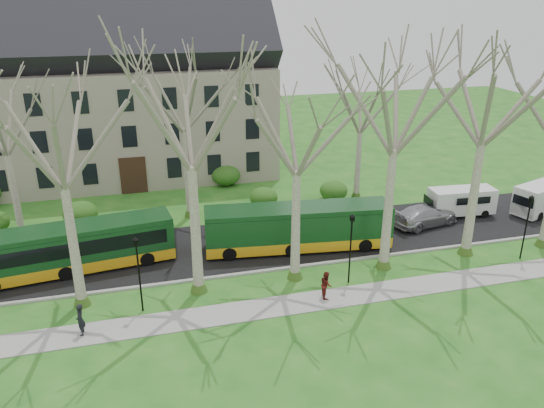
{
  "coord_description": "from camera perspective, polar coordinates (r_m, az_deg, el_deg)",
  "views": [
    {
      "loc": [
        -5.49,
        -26.62,
        16.05
      ],
      "look_at": [
        2.33,
        3.0,
        3.87
      ],
      "focal_mm": 35.0,
      "sensor_mm": 36.0,
      "label": 1
    }
  ],
  "objects": [
    {
      "name": "ground",
      "position": [
        31.56,
        -2.73,
        -8.92
      ],
      "size": [
        120.0,
        120.0,
        0.0
      ],
      "primitive_type": "plane",
      "color": "#1F601B",
      "rests_on": "ground"
    },
    {
      "name": "sidewalk",
      "position": [
        29.47,
        -1.68,
        -11.26
      ],
      "size": [
        70.0,
        2.0,
        0.06
      ],
      "primitive_type": "cube",
      "color": "gray",
      "rests_on": "ground"
    },
    {
      "name": "road",
      "position": [
        36.31,
        -4.58,
        -4.58
      ],
      "size": [
        80.0,
        8.0,
        0.06
      ],
      "primitive_type": "cube",
      "color": "black",
      "rests_on": "ground"
    },
    {
      "name": "curb",
      "position": [
        32.8,
        -3.29,
        -7.52
      ],
      "size": [
        80.0,
        0.25,
        0.14
      ],
      "primitive_type": "cube",
      "color": "#A5A39E",
      "rests_on": "ground"
    },
    {
      "name": "building",
      "position": [
        51.24,
        -15.51,
        11.95
      ],
      "size": [
        26.5,
        12.2,
        16.0
      ],
      "color": "gray",
      "rests_on": "ground"
    },
    {
      "name": "tree_row_verge",
      "position": [
        28.92,
        -3.1,
        3.41
      ],
      "size": [
        49.0,
        7.0,
        14.0
      ],
      "color": "gray",
      "rests_on": "ground"
    },
    {
      "name": "tree_row_far",
      "position": [
        39.16,
        -8.25,
        6.58
      ],
      "size": [
        33.0,
        7.0,
        12.0
      ],
      "color": "gray",
      "rests_on": "ground"
    },
    {
      "name": "lamp_row",
      "position": [
        29.46,
        -2.4,
        -5.57
      ],
      "size": [
        36.22,
        0.22,
        4.3
      ],
      "color": "black",
      "rests_on": "ground"
    },
    {
      "name": "hedges",
      "position": [
        43.32,
        -12.76,
        0.79
      ],
      "size": [
        30.6,
        8.6,
        2.0
      ],
      "color": "#244E16",
      "rests_on": "ground"
    },
    {
      "name": "bus_lead",
      "position": [
        34.8,
        -20.6,
        -4.42
      ],
      "size": [
        12.26,
        4.06,
        3.01
      ],
      "primitive_type": null,
      "rotation": [
        0.0,
        0.0,
        0.13
      ],
      "color": "#113E19",
      "rests_on": "road"
    },
    {
      "name": "bus_follow",
      "position": [
        35.34,
        2.83,
        -2.48
      ],
      "size": [
        12.54,
        4.0,
        3.08
      ],
      "primitive_type": null,
      "rotation": [
        0.0,
        0.0,
        -0.12
      ],
      "color": "#113E19",
      "rests_on": "road"
    },
    {
      "name": "sedan",
      "position": [
        40.71,
        16.16,
        -1.19
      ],
      "size": [
        5.56,
        3.24,
        1.52
      ],
      "primitive_type": "imported",
      "rotation": [
        0.0,
        0.0,
        1.8
      ],
      "color": "#A0A1A5",
      "rests_on": "road"
    },
    {
      "name": "van_a",
      "position": [
        43.27,
        19.69,
        0.2
      ],
      "size": [
        5.09,
        2.19,
        2.16
      ],
      "primitive_type": null,
      "rotation": [
        0.0,
        0.0,
        -0.08
      ],
      "color": "silver",
      "rests_on": "road"
    },
    {
      "name": "van_b",
      "position": [
        46.44,
        27.17,
        0.6
      ],
      "size": [
        5.75,
        3.56,
        2.36
      ],
      "primitive_type": null,
      "rotation": [
        0.0,
        0.0,
        0.32
      ],
      "color": "silver",
      "rests_on": "road"
    },
    {
      "name": "pedestrian_a",
      "position": [
        28.72,
        -19.92,
        -11.62
      ],
      "size": [
        0.42,
        0.63,
        1.7
      ],
      "primitive_type": "imported",
      "rotation": [
        0.0,
        0.0,
        -1.55
      ],
      "color": "black",
      "rests_on": "sidewalk"
    },
    {
      "name": "pedestrian_b",
      "position": [
        30.24,
        5.84,
        -8.61
      ],
      "size": [
        0.7,
        0.84,
        1.59
      ],
      "primitive_type": "imported",
      "rotation": [
        0.0,
        0.0,
        1.44
      ],
      "color": "#571813",
      "rests_on": "sidewalk"
    }
  ]
}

